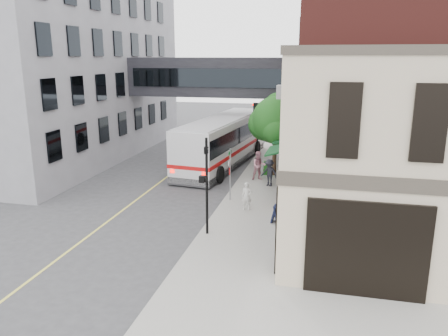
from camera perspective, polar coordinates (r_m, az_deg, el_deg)
The scene contains 17 objects.
ground at distance 18.87m, azimuth -5.01°, elevation -11.12°, with size 120.00×120.00×0.00m, color #38383A.
sidewalk_main at distance 31.40m, azimuth 6.38°, elevation -0.51°, with size 4.00×60.00×0.15m, color gray.
corner_building at distance 18.91m, azimuth 23.62°, elevation 1.27°, with size 10.19×8.12×8.45m.
brick_building at distance 31.51m, azimuth 21.83°, elevation 11.37°, with size 13.76×18.00×14.00m.
opposite_building at distance 39.20m, azimuth -22.31°, elevation 11.75°, with size 14.00×24.00×14.00m, color slate.
skyway_bridge at distance 35.21m, azimuth -0.80°, elevation 11.80°, with size 14.00×3.18×3.00m.
traffic_signal_near at distance 19.53m, azimuth -2.37°, elevation -0.84°, with size 0.44×0.22×4.60m.
traffic_signal_far at distance 33.89m, azimuth 4.21°, elevation 6.28°, with size 0.53×0.28×4.50m.
street_sign_pole at distance 24.49m, azimuth 0.81°, elevation -0.21°, with size 0.08×0.75×3.00m.
street_tree at distance 29.85m, azimuth 6.78°, elevation 6.23°, with size 3.80×3.20×5.60m.
lane_marking at distance 29.29m, azimuth -8.31°, elevation -1.81°, with size 0.12×40.00×0.01m, color #D8CC4C.
bus at distance 33.16m, azimuth -0.07°, elevation 3.78°, with size 4.45×13.44×3.55m.
pedestrian_a at distance 23.23m, azimuth 2.98°, elevation -3.71°, with size 0.54×0.36×1.49m, color silver.
pedestrian_b at distance 28.81m, azimuth 4.57°, elevation 0.30°, with size 0.93×0.73×1.92m, color #C17D8D.
pedestrian_c at distance 27.56m, azimuth 5.94°, elevation -0.61°, with size 1.10×0.63×1.71m, color black.
newspaper_box at distance 30.28m, azimuth 5.63°, elevation 0.00°, with size 0.46×0.41×0.92m, color #175914.
sandwich_board at distance 21.75m, azimuth 6.69°, elevation -5.93°, with size 0.32×0.49×0.88m, color black.
Camera 1 is at (5.40, -16.16, 8.13)m, focal length 35.00 mm.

